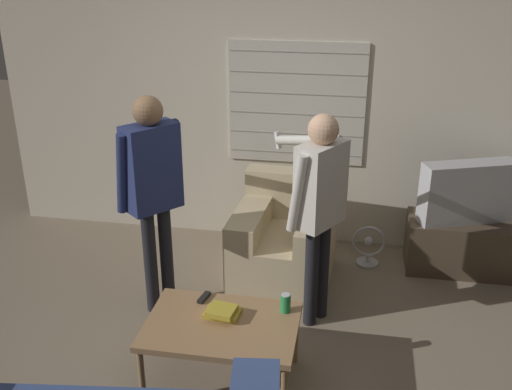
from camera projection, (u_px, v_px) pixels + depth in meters
name	position (u px, v px, depth m)	size (l,w,h in m)	color
ground_plane	(234.00, 368.00, 4.03)	(16.00, 16.00, 0.00)	#7F705B
wall_back	(279.00, 107.00, 5.37)	(5.20, 0.08, 2.55)	beige
armchair_beige	(285.00, 241.00, 5.00)	(0.83, 0.94, 0.86)	#C6B289
coffee_table	(222.00, 329.00, 3.75)	(0.95, 0.66, 0.46)	#9E754C
tv_stand	(459.00, 245.00, 5.17)	(0.89, 0.45, 0.46)	#4C3D2D
tv	(467.00, 192.00, 4.98)	(0.80, 0.46, 0.52)	#B2B2B7
person_left_standing	(152.00, 180.00, 4.31)	(0.52, 0.78, 1.69)	black
person_right_standing	(319.00, 196.00, 4.17)	(0.58, 0.73, 1.61)	black
book_stack	(222.00, 312.00, 3.79)	(0.23, 0.20, 0.07)	gold
soda_can	(286.00, 303.00, 3.83)	(0.07, 0.07, 0.13)	#238E47
spare_remote	(204.00, 297.00, 3.98)	(0.07, 0.14, 0.02)	black
floor_fan	(368.00, 247.00, 5.27)	(0.29, 0.20, 0.37)	#A8A8AD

